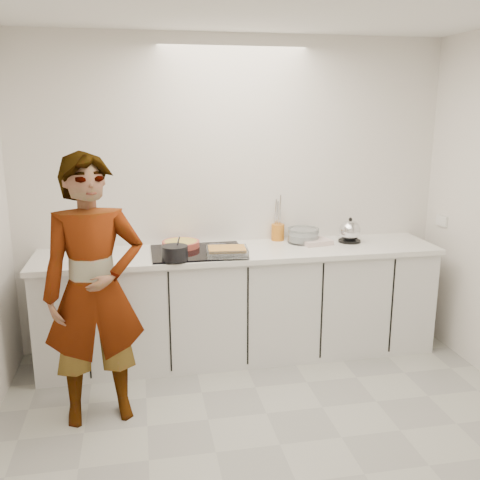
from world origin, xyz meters
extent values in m
cube|color=#AFAFA4|center=(0.00, 0.00, 0.00)|extent=(3.60, 3.20, 0.00)
cube|color=silver|center=(0.00, 1.60, 1.30)|extent=(3.60, 0.00, 2.60)
cube|color=silver|center=(0.00, -1.60, 1.30)|extent=(3.60, 0.00, 2.60)
cube|color=white|center=(1.79, 1.33, 1.07)|extent=(0.02, 0.15, 0.09)
cube|color=silver|center=(0.00, 1.28, 0.43)|extent=(3.20, 0.58, 0.87)
cube|color=white|center=(0.00, 1.28, 0.89)|extent=(3.24, 0.64, 0.04)
cube|color=black|center=(-0.35, 1.26, 0.92)|extent=(0.72, 0.54, 0.01)
cylinder|color=#C04C3E|center=(-0.47, 1.41, 0.95)|extent=(0.40, 0.40, 0.05)
cylinder|color=gold|center=(-0.47, 1.41, 0.97)|extent=(0.35, 0.35, 0.01)
cylinder|color=black|center=(-0.54, 1.04, 0.98)|extent=(0.24, 0.24, 0.11)
cylinder|color=silver|center=(-0.52, 1.06, 1.03)|extent=(0.05, 0.07, 0.16)
cube|color=silver|center=(-0.14, 1.09, 0.95)|extent=(0.33, 0.26, 0.06)
cube|color=#E5AC4E|center=(-0.14, 1.09, 0.97)|extent=(0.30, 0.22, 0.02)
cylinder|color=silver|center=(0.57, 1.42, 0.97)|extent=(0.30, 0.30, 0.12)
cylinder|color=white|center=(0.57, 1.42, 0.95)|extent=(0.25, 0.25, 0.06)
cube|color=white|center=(0.65, 1.34, 0.93)|extent=(0.27, 0.22, 0.04)
cylinder|color=black|center=(0.96, 1.36, 0.92)|extent=(0.24, 0.24, 0.02)
sphere|color=silver|center=(0.96, 1.36, 1.01)|extent=(0.23, 0.23, 0.18)
sphere|color=black|center=(0.96, 1.36, 1.11)|extent=(0.04, 0.04, 0.03)
cylinder|color=orange|center=(0.38, 1.54, 0.98)|extent=(0.14, 0.14, 0.14)
imported|color=silver|center=(-1.09, 0.55, 0.88)|extent=(0.70, 0.51, 1.77)
camera|label=1|loc=(-0.79, -2.80, 2.02)|focal=40.00mm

